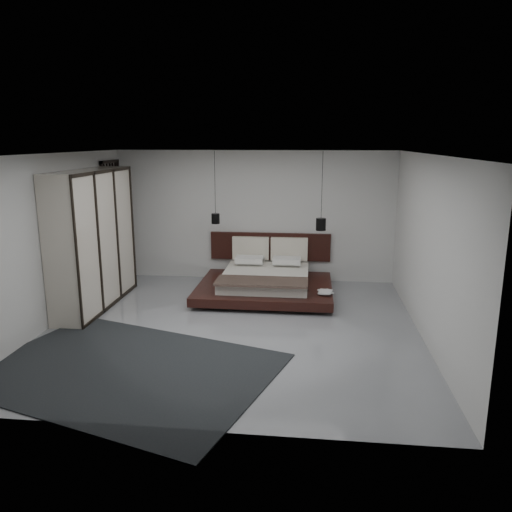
# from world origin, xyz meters

# --- Properties ---
(floor) EXTENTS (6.00, 6.00, 0.00)m
(floor) POSITION_xyz_m (0.00, 0.00, 0.00)
(floor) COLOR gray
(floor) RESTS_ON ground
(ceiling) EXTENTS (6.00, 6.00, 0.00)m
(ceiling) POSITION_xyz_m (0.00, 0.00, 2.80)
(ceiling) COLOR white
(ceiling) RESTS_ON wall_back
(wall_back) EXTENTS (6.00, 0.00, 6.00)m
(wall_back) POSITION_xyz_m (0.00, 3.00, 1.40)
(wall_back) COLOR silver
(wall_back) RESTS_ON floor
(wall_front) EXTENTS (6.00, 0.00, 6.00)m
(wall_front) POSITION_xyz_m (0.00, -3.00, 1.40)
(wall_front) COLOR silver
(wall_front) RESTS_ON floor
(wall_left) EXTENTS (0.00, 6.00, 6.00)m
(wall_left) POSITION_xyz_m (-3.00, 0.00, 1.40)
(wall_left) COLOR silver
(wall_left) RESTS_ON floor
(wall_right) EXTENTS (0.00, 6.00, 6.00)m
(wall_right) POSITION_xyz_m (3.00, 0.00, 1.40)
(wall_right) COLOR silver
(wall_right) RESTS_ON floor
(lattice_screen) EXTENTS (0.05, 0.90, 2.60)m
(lattice_screen) POSITION_xyz_m (-2.95, 2.45, 1.30)
(lattice_screen) COLOR black
(lattice_screen) RESTS_ON floor
(bed) EXTENTS (2.60, 2.32, 1.05)m
(bed) POSITION_xyz_m (0.36, 1.92, 0.28)
(bed) COLOR black
(bed) RESTS_ON floor
(book_lower) EXTENTS (0.31, 0.36, 0.03)m
(book_lower) POSITION_xyz_m (1.43, 1.28, 0.26)
(book_lower) COLOR #99724C
(book_lower) RESTS_ON bed
(book_upper) EXTENTS (0.28, 0.35, 0.02)m
(book_upper) POSITION_xyz_m (1.41, 1.26, 0.28)
(book_upper) COLOR #99724C
(book_upper) RESTS_ON book_lower
(pendant_left) EXTENTS (0.17, 0.17, 1.46)m
(pendant_left) POSITION_xyz_m (-0.71, 2.31, 1.45)
(pendant_left) COLOR black
(pendant_left) RESTS_ON ceiling
(pendant_right) EXTENTS (0.20, 0.20, 1.56)m
(pendant_right) POSITION_xyz_m (1.43, 2.31, 1.37)
(pendant_right) COLOR black
(pendant_right) RESTS_ON ceiling
(wardrobe) EXTENTS (0.60, 2.55, 2.50)m
(wardrobe) POSITION_xyz_m (-2.70, 0.86, 1.25)
(wardrobe) COLOR beige
(wardrobe) RESTS_ON floor
(rug) EXTENTS (4.50, 3.79, 0.02)m
(rug) POSITION_xyz_m (-1.20, -1.70, 0.01)
(rug) COLOR black
(rug) RESTS_ON floor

